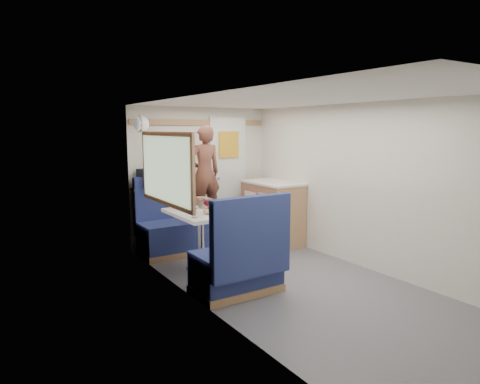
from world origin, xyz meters
TOP-DOWN VIEW (x-y plane):
  - floor at (0.00, 0.00)m, footprint 4.50×4.50m
  - ceiling at (0.00, 0.00)m, footprint 4.50×4.50m
  - wall_back at (0.00, 2.25)m, footprint 2.20×0.02m
  - wall_left at (-1.10, 0.00)m, footprint 0.02×4.50m
  - wall_right at (1.10, 0.00)m, footprint 0.02×4.50m
  - oak_trim_low at (0.00, 2.23)m, footprint 2.15×0.02m
  - oak_trim_high at (0.00, 2.23)m, footprint 2.15×0.02m
  - side_window at (-1.08, 1.00)m, footprint 0.04×1.30m
  - rear_door at (0.45, 2.22)m, footprint 0.62×0.12m
  - dinette_table at (-0.65, 1.00)m, footprint 0.62×0.92m
  - bench_far at (-0.65, 1.86)m, footprint 0.90×0.59m
  - bench_near at (-0.65, 0.14)m, footprint 0.90×0.59m
  - ledge at (-0.65, 2.12)m, footprint 0.90×0.14m
  - dome_light at (-1.04, 1.85)m, footprint 0.20×0.20m
  - galley_counter at (0.82, 1.55)m, footprint 0.57×0.92m
  - person at (-0.19, 1.76)m, footprint 0.48×0.32m
  - duffel_bag at (-0.73, 2.12)m, footprint 0.56×0.35m
  - tray at (-0.45, 0.87)m, footprint 0.36×0.41m
  - orange_fruit at (-0.59, 0.87)m, footprint 0.08×0.08m
  - cheese_block at (-0.63, 0.83)m, footprint 0.11×0.07m
  - wine_glass at (-0.64, 0.85)m, footprint 0.08×0.08m
  - tumbler_left at (-0.85, 0.74)m, footprint 0.06×0.06m
  - tumbler_mid at (-0.80, 1.38)m, footprint 0.07×0.07m
  - tumbler_right at (-0.52, 1.21)m, footprint 0.08×0.08m
  - beer_glass at (-0.43, 1.09)m, footprint 0.06×0.06m
  - pepper_grinder at (-0.57, 0.99)m, footprint 0.04×0.04m
  - salt_grinder at (-0.60, 0.93)m, footprint 0.04×0.04m
  - bread_loaf at (-0.43, 1.36)m, footprint 0.14×0.24m

SIDE VIEW (x-z plane):
  - floor at x=0.00m, z-range 0.00..0.00m
  - bench_far at x=-0.65m, z-range -0.22..0.83m
  - bench_near at x=-0.65m, z-range -0.22..0.83m
  - galley_counter at x=0.82m, z-range 0.01..0.93m
  - dinette_table at x=-0.65m, z-range 0.21..0.93m
  - tray at x=-0.45m, z-range 0.72..0.74m
  - cheese_block at x=-0.63m, z-range 0.74..0.77m
  - pepper_grinder at x=-0.57m, z-range 0.72..0.81m
  - beer_glass at x=-0.43m, z-range 0.72..0.82m
  - salt_grinder at x=-0.60m, z-range 0.72..0.82m
  - tumbler_left at x=-0.85m, z-range 0.72..0.82m
  - bread_loaf at x=-0.43m, z-range 0.72..0.82m
  - orange_fruit at x=-0.59m, z-range 0.74..0.82m
  - tumbler_mid at x=-0.80m, z-range 0.72..0.83m
  - tumbler_right at x=-0.52m, z-range 0.72..0.84m
  - wine_glass at x=-0.64m, z-range 0.76..0.93m
  - oak_trim_low at x=0.00m, z-range 0.81..0.89m
  - ledge at x=-0.65m, z-range 0.86..0.90m
  - rear_door at x=0.45m, z-range 0.04..1.90m
  - wall_back at x=0.00m, z-range 0.00..2.00m
  - wall_left at x=-1.10m, z-range 0.00..2.00m
  - wall_right at x=1.10m, z-range 0.00..2.00m
  - duffel_bag at x=-0.73m, z-range 0.90..1.15m
  - person at x=-0.19m, z-range 0.45..1.73m
  - side_window at x=-1.08m, z-range 0.89..1.61m
  - dome_light at x=-1.04m, z-range 1.65..1.85m
  - oak_trim_high at x=0.00m, z-range 1.74..1.82m
  - ceiling at x=0.00m, z-range 2.00..2.00m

